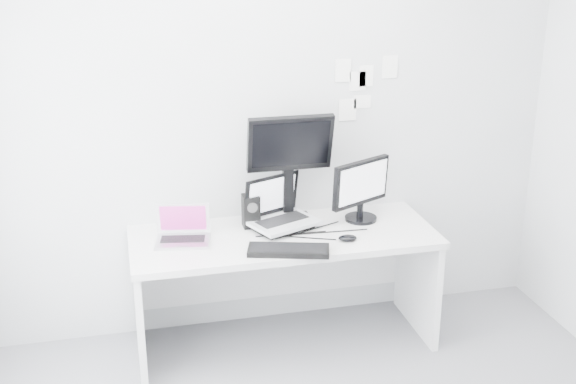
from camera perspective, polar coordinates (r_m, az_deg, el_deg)
The scene contains 15 objects.
back_wall at distance 4.47m, azimuth -1.36°, elevation 5.77°, with size 3.60×3.60×0.00m, color silver.
desk at distance 4.50m, azimuth -0.31°, elevation -7.58°, with size 1.80×0.70×0.73m, color silver.
macbook at distance 4.22m, azimuth -8.23°, elevation -2.51°, with size 0.31×0.23×0.23m, color #B3B2B7.
speaker at distance 4.42m, azimuth -2.89°, elevation -1.48°, with size 0.10×0.10×0.20m, color black.
dell_laptop at distance 4.36m, azimuth -0.34°, elevation -0.94°, with size 0.38×0.30×0.32m, color silver.
rear_monitor at distance 4.41m, azimuth 0.10°, elevation 1.93°, with size 0.51×0.18×0.70m, color black.
samsung_monitor at distance 4.50m, azimuth 5.74°, elevation 0.18°, with size 0.43×0.20×0.40m, color black.
keyboard at distance 4.09m, azimuth 0.04°, elevation -4.54°, with size 0.45×0.16×0.03m, color black.
mouse at distance 4.26m, azimuth 4.64°, elevation -3.58°, with size 0.11×0.07×0.04m, color black.
wall_note_0 at distance 4.52m, azimuth 4.29°, elevation 9.39°, with size 0.10×0.00×0.14m, color white.
wall_note_1 at distance 4.57m, azimuth 6.09°, elevation 8.95°, with size 0.09×0.00×0.13m, color white.
wall_note_2 at distance 4.62m, azimuth 7.90°, elevation 9.60°, with size 0.10×0.00×0.14m, color white.
wall_note_3 at distance 4.60m, azimuth 5.79°, elevation 6.98°, with size 0.11×0.00×0.08m, color white.
wall_note_4 at distance 4.56m, azimuth 5.43°, elevation 8.56°, with size 0.10×0.00×0.12m, color white.
wall_note_5 at distance 4.58m, azimuth 4.63°, elevation 6.37°, with size 0.11×0.00×0.14m, color white.
Camera 1 is at (-0.90, -2.64, 2.43)m, focal length 45.85 mm.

